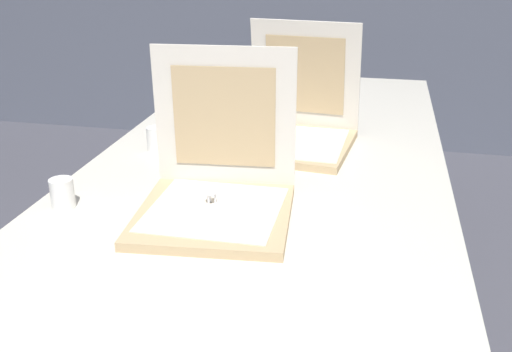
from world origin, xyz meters
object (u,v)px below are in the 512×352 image
(pizza_box_front, at_px, (216,191))
(pizza_box_middle, at_px, (295,128))
(table, at_px, (262,185))
(cup_white_near_left, at_px, (62,193))
(cup_white_mid, at_px, (156,139))
(cup_white_far, at_px, (215,119))

(pizza_box_front, distance_m, pizza_box_middle, 0.52)
(table, xyz_separation_m, pizza_box_middle, (0.05, 0.23, 0.09))
(table, xyz_separation_m, cup_white_near_left, (-0.42, -0.32, 0.08))
(table, bearing_deg, cup_white_mid, 164.10)
(cup_white_near_left, bearing_deg, cup_white_far, 74.06)
(cup_white_near_left, distance_m, cup_white_far, 0.68)
(cup_white_far, relative_size, cup_white_mid, 1.00)
(pizza_box_middle, relative_size, cup_white_mid, 5.30)
(table, xyz_separation_m, cup_white_mid, (-0.34, 0.10, 0.08))
(pizza_box_front, distance_m, cup_white_near_left, 0.37)
(pizza_box_middle, bearing_deg, cup_white_mid, -154.85)
(pizza_box_middle, xyz_separation_m, cup_white_far, (-0.28, 0.10, -0.02))
(pizza_box_front, distance_m, cup_white_far, 0.63)
(table, distance_m, pizza_box_front, 0.29)
(pizza_box_front, height_order, cup_white_far, pizza_box_front)
(cup_white_far, bearing_deg, pizza_box_middle, -19.74)
(pizza_box_middle, height_order, cup_white_mid, pizza_box_middle)
(pizza_box_middle, distance_m, cup_white_near_left, 0.73)
(cup_white_far, distance_m, cup_white_mid, 0.26)
(cup_white_near_left, bearing_deg, pizza_box_front, 7.84)
(cup_white_near_left, relative_size, cup_white_far, 1.00)
(cup_white_near_left, bearing_deg, cup_white_mid, 80.14)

